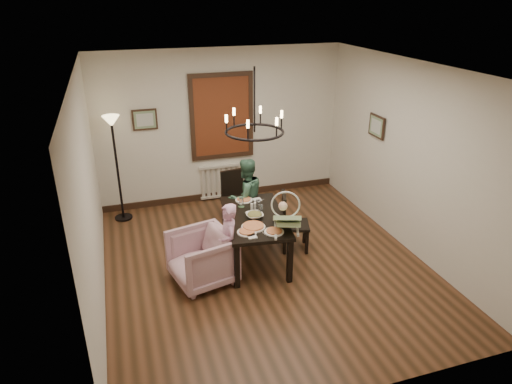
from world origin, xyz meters
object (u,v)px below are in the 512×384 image
floor_lamp (118,170)px  armchair (202,258)px  baby_bouncer (287,217)px  drinking_glass (260,210)px  elderly_woman (228,249)px  seated_man (246,203)px  chair_right (295,222)px  dining_table (255,221)px  chair_far (237,198)px

floor_lamp → armchair: bearing=-67.4°
baby_bouncer → drinking_glass: bearing=128.6°
elderly_woman → seated_man: size_ratio=0.88×
seated_man → drinking_glass: bearing=72.2°
elderly_woman → floor_lamp: 2.72m
armchair → seated_man: bearing=126.3°
baby_bouncer → drinking_glass: size_ratio=3.91×
chair_right → elderly_woman: (-1.17, -0.48, 0.01)m
chair_right → armchair: 1.59m
armchair → drinking_glass: bearing=98.0°
dining_table → armchair: (-0.86, -0.35, -0.26)m
dining_table → baby_bouncer: 0.65m
armchair → baby_bouncer: (1.15, -0.17, 0.53)m
dining_table → armchair: size_ratio=2.00×
seated_man → floor_lamp: size_ratio=0.60×
chair_right → drinking_glass: bearing=112.2°
drinking_glass → floor_lamp: (-1.90, 1.91, 0.13)m
dining_table → elderly_woman: size_ratio=1.70×
dining_table → drinking_glass: size_ratio=10.91×
chair_far → drinking_glass: bearing=-96.1°
drinking_glass → elderly_woman: bearing=-144.1°
baby_bouncer → seated_man: bearing=117.4°
chair_far → elderly_woman: 1.69m
baby_bouncer → floor_lamp: 3.23m
baby_bouncer → drinking_glass: 0.58m
seated_man → armchair: bearing=31.9°
dining_table → chair_far: bearing=95.0°
chair_far → elderly_woman: (-0.55, -1.59, 0.01)m
seated_man → floor_lamp: bearing=-49.0°
dining_table → chair_far: size_ratio=1.75×
dining_table → baby_bouncer: bearing=-53.2°
seated_man → chair_right: bearing=111.8°
chair_far → baby_bouncer: (0.23, -1.70, 0.43)m
chair_far → elderly_woman: size_ratio=0.97×
chair_right → elderly_woman: 1.27m
chair_right → seated_man: (-0.58, 0.70, 0.07)m
drinking_glass → floor_lamp: floor_lamp is taller
baby_bouncer → elderly_woman: bearing=-168.8°
chair_far → floor_lamp: 2.05m
chair_far → drinking_glass: 1.21m
chair_far → seated_man: (0.04, -0.41, 0.08)m
floor_lamp → chair_right: bearing=-36.9°
chair_far → baby_bouncer: baby_bouncer is taller
dining_table → elderly_woman: 0.66m
seated_man → drinking_glass: (-0.00, -0.75, 0.24)m
elderly_woman → baby_bouncer: baby_bouncer is taller
elderly_woman → baby_bouncer: bearing=83.1°
chair_right → chair_far: bearing=46.2°
chair_far → floor_lamp: floor_lamp is taller
armchair → seated_man: (0.96, 1.12, 0.17)m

